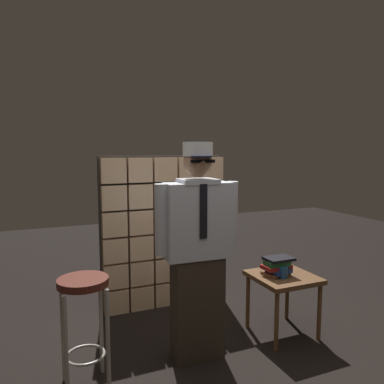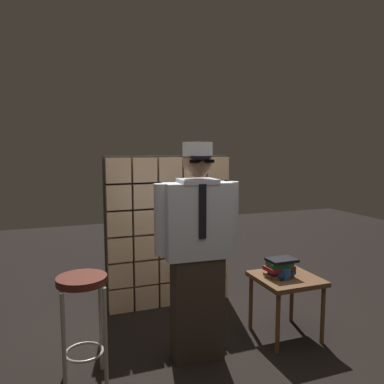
{
  "view_description": "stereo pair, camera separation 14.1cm",
  "coord_description": "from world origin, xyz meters",
  "px_view_note": "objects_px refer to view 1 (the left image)",
  "views": [
    {
      "loc": [
        -1.24,
        -2.23,
        1.64
      ],
      "look_at": [
        -0.13,
        0.38,
        1.31
      ],
      "focal_mm": 35.25,
      "sensor_mm": 36.0,
      "label": 1
    },
    {
      "loc": [
        -1.11,
        -2.28,
        1.64
      ],
      "look_at": [
        -0.13,
        0.38,
        1.31
      ],
      "focal_mm": 35.25,
      "sensor_mm": 36.0,
      "label": 2
    }
  ],
  "objects_px": {
    "standing_person": "(198,248)",
    "book_stack": "(277,266)",
    "side_table": "(283,283)",
    "coffee_mug": "(283,272)",
    "bar_stool": "(84,307)"
  },
  "relations": [
    {
      "from": "book_stack",
      "to": "coffee_mug",
      "type": "bearing_deg",
      "value": -81.28
    },
    {
      "from": "standing_person",
      "to": "side_table",
      "type": "xyz_separation_m",
      "value": [
        0.85,
        0.06,
        -0.42
      ]
    },
    {
      "from": "book_stack",
      "to": "coffee_mug",
      "type": "relative_size",
      "value": 2.13
    },
    {
      "from": "side_table",
      "to": "book_stack",
      "type": "relative_size",
      "value": 2.01
    },
    {
      "from": "side_table",
      "to": "coffee_mug",
      "type": "height_order",
      "value": "coffee_mug"
    },
    {
      "from": "side_table",
      "to": "coffee_mug",
      "type": "relative_size",
      "value": 4.26
    },
    {
      "from": "bar_stool",
      "to": "side_table",
      "type": "bearing_deg",
      "value": 3.25
    },
    {
      "from": "book_stack",
      "to": "coffee_mug",
      "type": "height_order",
      "value": "book_stack"
    },
    {
      "from": "standing_person",
      "to": "book_stack",
      "type": "relative_size",
      "value": 6.3
    },
    {
      "from": "bar_stool",
      "to": "coffee_mug",
      "type": "distance_m",
      "value": 1.66
    },
    {
      "from": "standing_person",
      "to": "book_stack",
      "type": "bearing_deg",
      "value": 7.49
    },
    {
      "from": "bar_stool",
      "to": "coffee_mug",
      "type": "relative_size",
      "value": 6.17
    },
    {
      "from": "bar_stool",
      "to": "side_table",
      "type": "distance_m",
      "value": 1.71
    },
    {
      "from": "bar_stool",
      "to": "coffee_mug",
      "type": "bearing_deg",
      "value": 1.37
    },
    {
      "from": "standing_person",
      "to": "bar_stool",
      "type": "distance_m",
      "value": 0.91
    }
  ]
}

